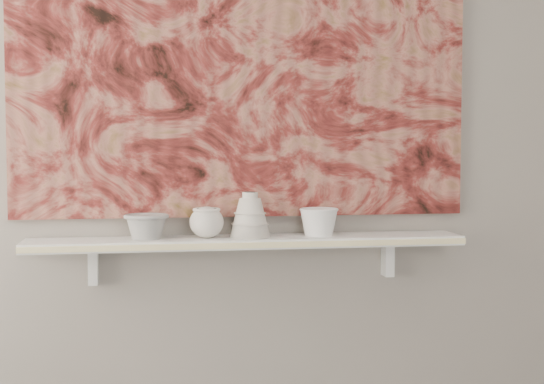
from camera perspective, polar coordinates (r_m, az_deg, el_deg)
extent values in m
plane|color=gray|center=(2.52, -2.15, 6.38)|extent=(3.60, 0.00, 3.60)
cube|color=white|center=(2.44, -1.84, -3.76)|extent=(1.40, 0.18, 0.03)
cube|color=beige|center=(2.35, -1.54, -4.04)|extent=(1.40, 0.01, 0.02)
cube|color=white|center=(2.50, -13.31, -5.42)|extent=(0.03, 0.06, 0.12)
cube|color=white|center=(2.62, 8.70, -4.96)|extent=(0.03, 0.06, 0.12)
cube|color=maroon|center=(2.52, -2.12, 10.72)|extent=(1.50, 0.02, 1.10)
cube|color=black|center=(2.58, 7.90, 3.66)|extent=(0.09, 0.00, 0.08)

